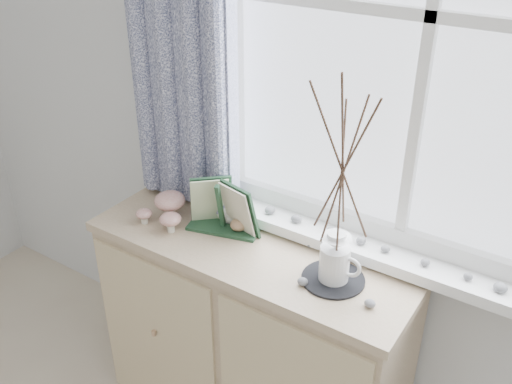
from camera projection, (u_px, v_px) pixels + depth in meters
sideboard at (252, 335)px, 2.21m from camera, size 1.20×0.45×0.85m
botanical_book at (218, 208)px, 2.01m from camera, size 0.32×0.20×0.21m
toadstool_cluster at (167, 207)px, 2.10m from camera, size 0.19×0.17×0.11m
wooden_eggs at (240, 219)px, 2.10m from camera, size 0.10×0.12×0.08m
songbird_figurine at (229, 215)px, 2.11m from camera, size 0.14×0.07×0.07m
crocheted_doily at (333, 279)px, 1.83m from camera, size 0.20×0.20×0.01m
twig_pitcher at (343, 164)px, 1.62m from camera, size 0.28×0.28×0.73m
sideboard_pebbles at (329, 271)px, 1.85m from camera, size 0.33×0.23×0.02m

